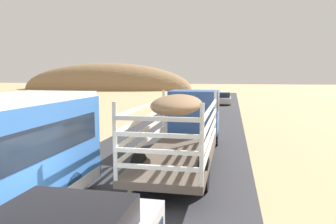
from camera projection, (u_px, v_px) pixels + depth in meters
The scene contains 3 objects.
livestock_truck at pixel (189, 117), 14.62m from camera, with size 2.53×9.70×3.02m.
car_far at pixel (224, 99), 40.12m from camera, with size 1.80×4.40×1.46m.
distant_hill at pixel (106, 89), 81.03m from camera, with size 44.58×19.27×13.30m, color #8D6E4C.
Camera 1 is at (3.14, -6.05, 3.76)m, focal length 33.71 mm.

